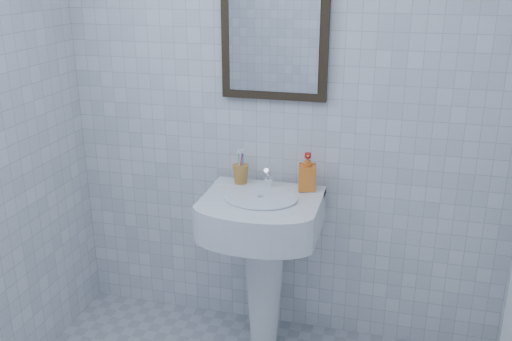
# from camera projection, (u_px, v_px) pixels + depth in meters

# --- Properties ---
(wall_back) EXTENTS (2.20, 0.02, 2.50)m
(wall_back) POSITION_uv_depth(u_px,v_px,m) (284.00, 97.00, 2.70)
(wall_back) COLOR silver
(wall_back) RESTS_ON ground
(washbasin) EXTENTS (0.54, 0.40, 0.84)m
(washbasin) POSITION_uv_depth(u_px,v_px,m) (263.00, 245.00, 2.75)
(washbasin) COLOR white
(washbasin) RESTS_ON ground
(faucet) EXTENTS (0.04, 0.10, 0.11)m
(faucet) POSITION_uv_depth(u_px,v_px,m) (268.00, 178.00, 2.74)
(faucet) COLOR white
(faucet) RESTS_ON washbasin
(toothbrush_cup) EXTENTS (0.10, 0.10, 0.09)m
(toothbrush_cup) POSITION_uv_depth(u_px,v_px,m) (241.00, 174.00, 2.78)
(toothbrush_cup) COLOR #B67931
(toothbrush_cup) RESTS_ON washbasin
(soap_dispenser) EXTENTS (0.09, 0.10, 0.18)m
(soap_dispenser) POSITION_uv_depth(u_px,v_px,m) (307.00, 171.00, 2.69)
(soap_dispenser) COLOR #E45416
(soap_dispenser) RESTS_ON washbasin
(wall_mirror) EXTENTS (0.50, 0.04, 0.62)m
(wall_mirror) POSITION_uv_depth(u_px,v_px,m) (274.00, 32.00, 2.60)
(wall_mirror) COLOR black
(wall_mirror) RESTS_ON wall_back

